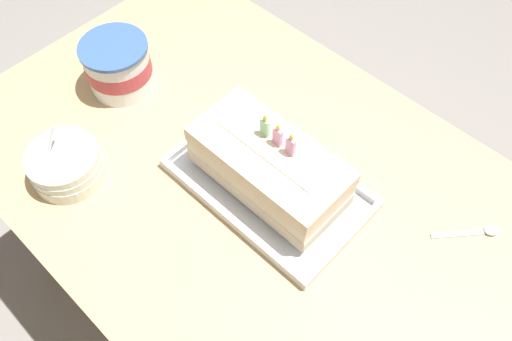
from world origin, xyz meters
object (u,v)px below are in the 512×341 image
birthday_cake (269,166)px  bowl_stack (66,165)px  foil_tray (268,185)px  ice_cream_tub (118,66)px  serving_spoon_by_bowls (481,232)px

birthday_cake → bowl_stack: birthday_cake is taller
foil_tray → bowl_stack: bowl_stack is taller
bowl_stack → birthday_cake: bearing=39.3°
bowl_stack → ice_cream_tub: 0.25m
foil_tray → ice_cream_tub: ice_cream_tub is taller
foil_tray → birthday_cake: size_ratio=1.29×
foil_tray → bowl_stack: (-0.30, -0.25, 0.03)m
foil_tray → bowl_stack: 0.39m
foil_tray → serving_spoon_by_bowls: foil_tray is taller
foil_tray → serving_spoon_by_bowls: (0.35, 0.19, -0.00)m
birthday_cake → bowl_stack: size_ratio=2.05×
birthday_cake → serving_spoon_by_bowls: (0.35, 0.19, -0.07)m
birthday_cake → ice_cream_tub: (-0.42, -0.02, -0.01)m
birthday_cake → ice_cream_tub: bearing=-176.7°
bowl_stack → serving_spoon_by_bowls: (0.65, 0.44, -0.03)m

